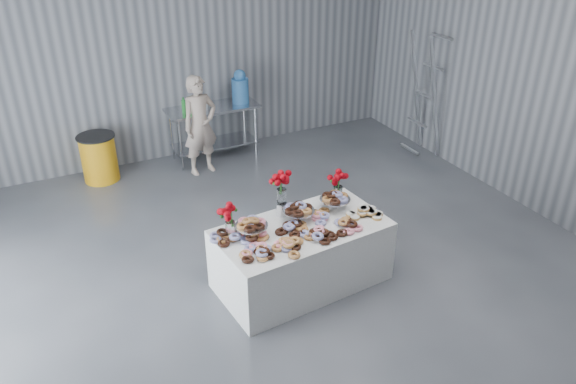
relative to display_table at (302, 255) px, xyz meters
name	(u,v)px	position (x,y,z in m)	size (l,w,h in m)	color
ground	(295,309)	(-0.28, -0.39, -0.38)	(9.00, 9.00, 0.00)	#3B3E43
room_walls	(265,74)	(-0.55, -0.33, 2.26)	(8.04, 9.04, 4.02)	gray
display_table	(302,255)	(0.00, 0.00, 0.00)	(1.90, 1.00, 0.75)	white
prep_table	(213,123)	(0.28, 3.71, 0.24)	(1.50, 0.60, 0.90)	silver
donut_mounds	(304,226)	(0.00, -0.05, 0.42)	(1.80, 0.80, 0.09)	#BA8E44
cake_stand_left	(251,224)	(-0.56, 0.10, 0.52)	(0.36, 0.36, 0.17)	silver
cake_stand_mid	(299,209)	(0.04, 0.15, 0.52)	(0.36, 0.36, 0.17)	silver
cake_stand_right	(335,198)	(0.53, 0.20, 0.52)	(0.36, 0.36, 0.17)	silver
danish_pile	(364,211)	(0.76, -0.08, 0.43)	(0.48, 0.48, 0.11)	white
bouquet_left	(230,212)	(-0.77, 0.18, 0.67)	(0.26, 0.26, 0.42)	white
bouquet_right	(338,178)	(0.67, 0.36, 0.67)	(0.26, 0.26, 0.42)	white
bouquet_center	(282,185)	(-0.08, 0.34, 0.75)	(0.26, 0.26, 0.57)	silver
water_jug	(240,88)	(0.78, 3.71, 0.77)	(0.28, 0.28, 0.55)	#4495EA
drink_bottles	(195,104)	(-0.04, 3.61, 0.66)	(0.54, 0.08, 0.27)	#268C33
person	(200,125)	(-0.07, 3.28, 0.42)	(0.58, 0.38, 1.58)	#CC8C93
trash_barrel	(99,158)	(-1.60, 3.71, 0.00)	(0.58, 0.58, 0.74)	orange
stepladder	(425,95)	(3.47, 2.28, 0.68)	(0.24, 0.52, 2.10)	silver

